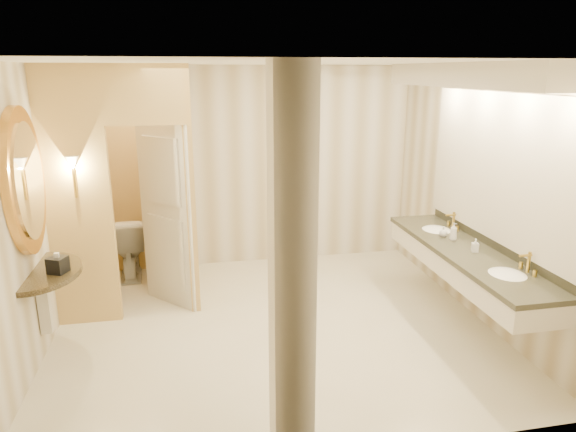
# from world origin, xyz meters

# --- Properties ---
(floor) EXTENTS (4.50, 4.50, 0.00)m
(floor) POSITION_xyz_m (0.00, 0.00, 0.00)
(floor) COLOR silver
(floor) RESTS_ON ground
(ceiling) EXTENTS (4.50, 4.50, 0.00)m
(ceiling) POSITION_xyz_m (0.00, 0.00, 2.70)
(ceiling) COLOR white
(ceiling) RESTS_ON wall_back
(wall_back) EXTENTS (4.50, 0.02, 2.70)m
(wall_back) POSITION_xyz_m (0.00, 2.00, 1.35)
(wall_back) COLOR beige
(wall_back) RESTS_ON floor
(wall_front) EXTENTS (4.50, 0.02, 2.70)m
(wall_front) POSITION_xyz_m (0.00, -2.00, 1.35)
(wall_front) COLOR beige
(wall_front) RESTS_ON floor
(wall_left) EXTENTS (0.02, 4.00, 2.70)m
(wall_left) POSITION_xyz_m (-2.25, 0.00, 1.35)
(wall_left) COLOR beige
(wall_left) RESTS_ON floor
(wall_right) EXTENTS (0.02, 4.00, 2.70)m
(wall_right) POSITION_xyz_m (2.25, 0.00, 1.35)
(wall_right) COLOR beige
(wall_right) RESTS_ON floor
(toilet_closet) EXTENTS (1.50, 1.55, 2.70)m
(toilet_closet) POSITION_xyz_m (-1.14, 0.96, 1.39)
(toilet_closet) COLOR #F3CC7F
(toilet_closet) RESTS_ON floor
(wall_sconce) EXTENTS (0.14, 0.14, 0.42)m
(wall_sconce) POSITION_xyz_m (-1.93, 0.43, 1.73)
(wall_sconce) COLOR #B49339
(wall_sconce) RESTS_ON toilet_closet
(vanity) EXTENTS (0.75, 2.71, 2.09)m
(vanity) POSITION_xyz_m (1.98, -0.40, 1.63)
(vanity) COLOR beige
(vanity) RESTS_ON floor
(console_shelf) EXTENTS (1.00, 1.00, 1.95)m
(console_shelf) POSITION_xyz_m (-2.21, -0.17, 1.34)
(console_shelf) COLOR black
(console_shelf) RESTS_ON floor
(pillar) EXTENTS (0.28, 0.28, 2.70)m
(pillar) POSITION_xyz_m (-0.17, -1.80, 1.35)
(pillar) COLOR beige
(pillar) RESTS_ON floor
(tissue_box) EXTENTS (0.19, 0.19, 0.15)m
(tissue_box) POSITION_xyz_m (-2.00, -0.26, 0.95)
(tissue_box) COLOR black
(tissue_box) RESTS_ON console_shelf
(toilet) EXTENTS (0.50, 0.83, 0.82)m
(toilet) POSITION_xyz_m (-1.63, 1.75, 0.41)
(toilet) COLOR white
(toilet) RESTS_ON floor
(soap_bottle_a) EXTENTS (0.08, 0.08, 0.14)m
(soap_bottle_a) POSITION_xyz_m (1.97, -0.49, 0.94)
(soap_bottle_a) COLOR beige
(soap_bottle_a) RESTS_ON vanity
(soap_bottle_b) EXTENTS (0.11, 0.11, 0.11)m
(soap_bottle_b) POSITION_xyz_m (1.90, 0.03, 0.93)
(soap_bottle_b) COLOR silver
(soap_bottle_b) RESTS_ON vanity
(soap_bottle_c) EXTENTS (0.10, 0.10, 0.19)m
(soap_bottle_c) POSITION_xyz_m (1.94, -0.10, 0.97)
(soap_bottle_c) COLOR #C6B28C
(soap_bottle_c) RESTS_ON vanity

